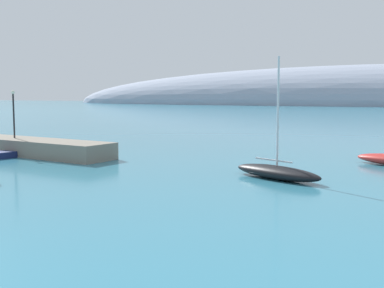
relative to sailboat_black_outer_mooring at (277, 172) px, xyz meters
name	(u,v)px	position (x,y,z in m)	size (l,w,h in m)	color
breakwater_rocks	(1,144)	(-29.32, 4.90, 0.24)	(27.59, 4.00, 1.52)	gray
sailboat_black_outer_mooring	(277,172)	(0.00, 0.00, 0.00)	(7.30, 4.95, 8.38)	black
motorboat_navy_outer	(11,153)	(-25.54, 2.19, -0.18)	(3.00, 5.61, 0.98)	navy
harbor_lamp_post	(14,109)	(-27.00, 4.35, 3.84)	(0.36, 0.36, 4.64)	black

